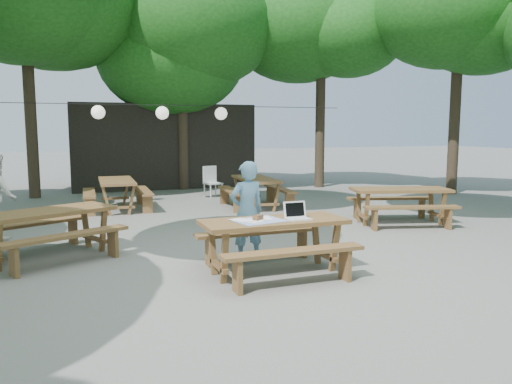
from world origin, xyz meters
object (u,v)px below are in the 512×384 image
object	(u,v)px
woman	(247,212)
plastic_chair	(213,188)
main_picnic_table	(274,245)
picnic_table_nw	(47,234)

from	to	relation	value
woman	plastic_chair	xyz separation A→B (m)	(1.47, 7.10, -0.50)
woman	main_picnic_table	bearing A→B (deg)	93.38
plastic_chair	woman	bearing A→B (deg)	-115.43
woman	plastic_chair	distance (m)	7.26
main_picnic_table	woman	world-z (taller)	woman
picnic_table_nw	plastic_chair	world-z (taller)	plastic_chair
picnic_table_nw	plastic_chair	size ratio (longest dim) A/B	2.67
woman	plastic_chair	bearing A→B (deg)	-109.54
main_picnic_table	woman	bearing A→B (deg)	101.24
main_picnic_table	picnic_table_nw	xyz separation A→B (m)	(-2.98, 1.95, 0.00)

